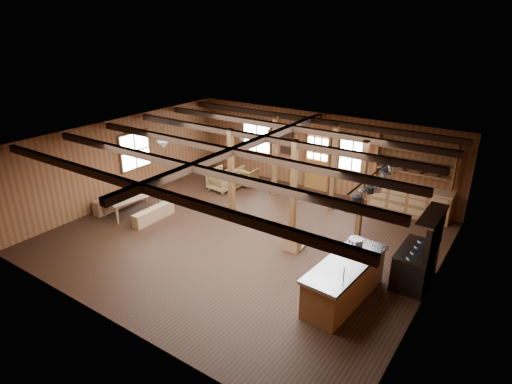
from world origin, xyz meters
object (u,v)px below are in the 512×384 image
kitchen_island (344,280)px  armchair_b (246,177)px  armchair_c (222,179)px  commercial_range (418,260)px  dining_table (133,204)px  armchair_a (233,179)px

kitchen_island → armchair_b: kitchen_island is taller
armchair_b → armchair_c: armchair_c is taller
armchair_c → kitchen_island: bearing=155.9°
kitchen_island → commercial_range: bearing=57.8°
armchair_b → armchair_c: size_ratio=0.84×
dining_table → armchair_b: size_ratio=2.35×
kitchen_island → armchair_c: size_ratio=2.96×
commercial_range → dining_table: size_ratio=1.07×
dining_table → armchair_b: (1.57, 4.05, 0.03)m
commercial_range → armchair_b: commercial_range is taller
commercial_range → armchair_a: commercial_range is taller
kitchen_island → armchair_c: 7.24m
commercial_range → kitchen_island: bearing=-126.2°
kitchen_island → commercial_range: 1.94m
armchair_a → armchair_b: 0.52m
dining_table → commercial_range: bearing=-74.2°
dining_table → armchair_b: armchair_b is taller
kitchen_island → dining_table: 7.42m
armchair_a → armchair_c: bearing=65.8°
armchair_a → armchair_c: size_ratio=0.82×
commercial_range → armchair_a: size_ratio=2.59×
kitchen_island → armchair_b: 7.34m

